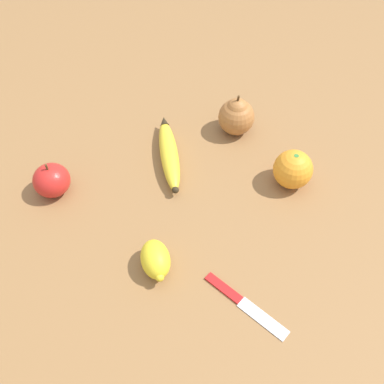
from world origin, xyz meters
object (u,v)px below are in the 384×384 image
(banana, at_px, (169,154))
(pear, at_px, (236,116))
(lemon, at_px, (156,259))
(apple, at_px, (52,180))
(paring_knife, at_px, (242,302))
(orange, at_px, (293,169))

(banana, height_order, pear, pear)
(pear, relative_size, lemon, 1.21)
(apple, xyz_separation_m, paring_knife, (-0.33, -0.30, -0.03))
(pear, bearing_deg, lemon, 140.85)
(paring_knife, bearing_deg, lemon, -73.59)
(pear, relative_size, paring_knife, 0.67)
(lemon, distance_m, paring_knife, 0.17)
(lemon, relative_size, paring_knife, 0.55)
(orange, relative_size, paring_knife, 0.54)
(apple, distance_m, paring_knife, 0.45)
(lemon, bearing_deg, banana, -17.84)
(orange, bearing_deg, paring_knife, 141.99)
(orange, height_order, paring_knife, orange)
(orange, bearing_deg, banana, 61.24)
(orange, relative_size, pear, 0.80)
(orange, height_order, apple, same)
(pear, bearing_deg, apple, 100.75)
(banana, xyz_separation_m, apple, (-0.03, 0.25, 0.02))
(apple, bearing_deg, pear, -79.25)
(pear, relative_size, apple, 1.26)
(banana, relative_size, orange, 2.71)
(apple, distance_m, lemon, 0.28)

